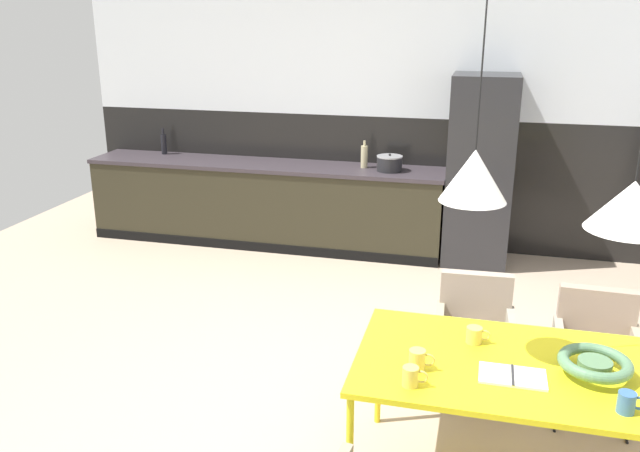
# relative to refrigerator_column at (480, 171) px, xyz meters

# --- Properties ---
(ground_plane) EXTENTS (9.06, 9.06, 0.00)m
(ground_plane) POSITION_rel_refrigerator_column_xyz_m (-0.77, -3.05, -0.92)
(ground_plane) COLOR tan
(back_wall_splashback_dark) EXTENTS (6.97, 0.12, 1.37)m
(back_wall_splashback_dark) POSITION_rel_refrigerator_column_xyz_m (-0.77, 0.36, -0.24)
(back_wall_splashback_dark) COLOR black
(back_wall_splashback_dark) RESTS_ON ground
(back_wall_panel_upper) EXTENTS (6.97, 0.12, 1.37)m
(back_wall_panel_upper) POSITION_rel_refrigerator_column_xyz_m (-0.77, 0.36, 1.13)
(back_wall_panel_upper) COLOR silver
(back_wall_panel_upper) RESTS_ON back_wall_splashback_dark
(kitchen_counter) EXTENTS (3.80, 0.63, 0.88)m
(kitchen_counter) POSITION_rel_refrigerator_column_xyz_m (-2.21, -0.00, -0.48)
(kitchen_counter) COLOR #2B281B
(kitchen_counter) RESTS_ON ground
(refrigerator_column) EXTENTS (0.62, 0.60, 1.85)m
(refrigerator_column) POSITION_rel_refrigerator_column_xyz_m (0.00, 0.00, 0.00)
(refrigerator_column) COLOR #232326
(refrigerator_column) RESTS_ON ground
(dining_table) EXTENTS (1.71, 0.92, 0.74)m
(dining_table) POSITION_rel_refrigerator_column_xyz_m (0.33, -3.38, -0.23)
(dining_table) COLOR yellow
(dining_table) RESTS_ON ground
(armchair_head_of_table) EXTENTS (0.50, 0.48, 0.79)m
(armchair_head_of_table) POSITION_rel_refrigerator_column_xyz_m (0.77, -2.53, -0.42)
(armchair_head_of_table) COLOR gray
(armchair_head_of_table) RESTS_ON ground
(armchair_facing_counter) EXTENTS (0.51, 0.49, 0.79)m
(armchair_facing_counter) POSITION_rel_refrigerator_column_xyz_m (0.05, -2.48, -0.42)
(armchair_facing_counter) COLOR gray
(armchair_facing_counter) RESTS_ON ground
(fruit_bowl) EXTENTS (0.34, 0.34, 0.09)m
(fruit_bowl) POSITION_rel_refrigerator_column_xyz_m (0.61, -3.40, -0.13)
(fruit_bowl) COLOR #4C704C
(fruit_bowl) RESTS_ON dining_table
(open_book) EXTENTS (0.31, 0.19, 0.02)m
(open_book) POSITION_rel_refrigerator_column_xyz_m (0.24, -3.51, -0.18)
(open_book) COLOR white
(open_book) RESTS_ON dining_table
(mug_white_ceramic) EXTENTS (0.13, 0.08, 0.10)m
(mug_white_ceramic) POSITION_rel_refrigerator_column_xyz_m (-0.20, -3.55, -0.14)
(mug_white_ceramic) COLOR gold
(mug_white_ceramic) RESTS_ON dining_table
(mug_tall_blue) EXTENTS (0.12, 0.08, 0.10)m
(mug_tall_blue) POSITION_rel_refrigerator_column_xyz_m (-0.22, -3.71, -0.14)
(mug_tall_blue) COLOR gold
(mug_tall_blue) RESTS_ON dining_table
(mug_dark_espresso) EXTENTS (0.12, 0.08, 0.10)m
(mug_dark_espresso) POSITION_rel_refrigerator_column_xyz_m (0.71, -3.69, -0.14)
(mug_dark_espresso) COLOR #335B93
(mug_dark_espresso) RESTS_ON dining_table
(mug_wide_latte) EXTENTS (0.12, 0.08, 0.09)m
(mug_wide_latte) POSITION_rel_refrigerator_column_xyz_m (0.05, -3.21, -0.14)
(mug_wide_latte) COLOR gold
(mug_wide_latte) RESTS_ON dining_table
(cooking_pot) EXTENTS (0.26, 0.26, 0.18)m
(cooking_pot) POSITION_rel_refrigerator_column_xyz_m (-0.88, -0.02, 0.04)
(cooking_pot) COLOR black
(cooking_pot) RESTS_ON kitchen_counter
(bottle_spice_small) EXTENTS (0.07, 0.07, 0.28)m
(bottle_spice_small) POSITION_rel_refrigerator_column_xyz_m (-1.15, 0.06, 0.07)
(bottle_spice_small) COLOR tan
(bottle_spice_small) RESTS_ON kitchen_counter
(bottle_wine_green) EXTENTS (0.06, 0.06, 0.29)m
(bottle_wine_green) POSITION_rel_refrigerator_column_xyz_m (-3.45, 0.17, 0.08)
(bottle_wine_green) COLOR black
(bottle_wine_green) RESTS_ON kitchen_counter
(pendant_lamp_over_table_near) EXTENTS (0.31, 0.31, 1.13)m
(pendant_lamp_over_table_near) POSITION_rel_refrigerator_column_xyz_m (-0.01, -3.40, 0.75)
(pendant_lamp_over_table_near) COLOR black
(pendant_lamp_over_table_far) EXTENTS (0.39, 0.39, 1.22)m
(pendant_lamp_over_table_far) POSITION_rel_refrigerator_column_xyz_m (0.68, -3.37, 0.65)
(pendant_lamp_over_table_far) COLOR black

